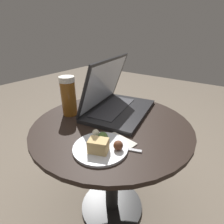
{
  "coord_description": "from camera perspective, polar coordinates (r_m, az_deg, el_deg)",
  "views": [
    {
      "loc": [
        -0.54,
        -0.39,
        0.91
      ],
      "look_at": [
        -0.03,
        -0.02,
        0.61
      ],
      "focal_mm": 28.0,
      "sensor_mm": 36.0,
      "label": 1
    }
  ],
  "objects": [
    {
      "name": "fork",
      "position": [
        0.62,
        -0.88,
        -11.0
      ],
      "size": [
        0.08,
        0.19,
        0.0
      ],
      "color": "silver",
      "rests_on": "table"
    },
    {
      "name": "table",
      "position": [
        0.83,
        -0.08,
        -11.41
      ],
      "size": [
        0.68,
        0.68,
        0.54
      ],
      "color": "black",
      "rests_on": "ground_plane"
    },
    {
      "name": "napkin",
      "position": [
        0.61,
        -0.76,
        -11.45
      ],
      "size": [
        0.18,
        0.14,
        0.0
      ],
      "color": "silver",
      "rests_on": "table"
    },
    {
      "name": "ground_plane",
      "position": [
        1.13,
        -0.06,
        -28.33
      ],
      "size": [
        6.0,
        6.0,
        0.0
      ],
      "primitive_type": "plane",
      "color": "#726656"
    },
    {
      "name": "laptop",
      "position": [
        0.85,
        0.85,
        3.5
      ],
      "size": [
        0.41,
        0.32,
        0.26
      ],
      "color": "#232326",
      "rests_on": "table"
    },
    {
      "name": "beer_glass",
      "position": [
        0.83,
        -14.02,
        5.08
      ],
      "size": [
        0.07,
        0.07,
        0.18
      ],
      "color": "brown",
      "rests_on": "table"
    },
    {
      "name": "snack_plate",
      "position": [
        0.6,
        -3.57,
        -10.88
      ],
      "size": [
        0.19,
        0.19,
        0.05
      ],
      "color": "silver",
      "rests_on": "table"
    }
  ]
}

